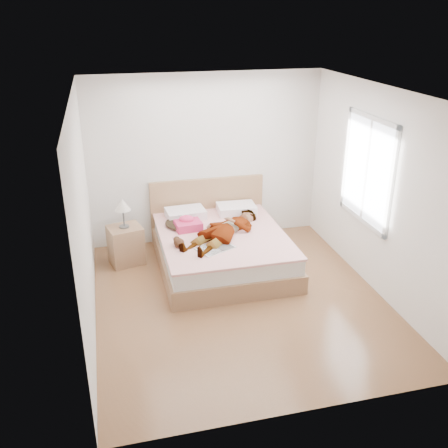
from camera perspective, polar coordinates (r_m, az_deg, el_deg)
name	(u,v)px	position (r m, az deg, el deg)	size (l,w,h in m)	color
ground	(240,300)	(6.46, 1.83, -8.64)	(4.00, 4.00, 0.00)	#523319
woman	(225,227)	(6.96, 0.06, -0.38)	(0.59, 1.58, 0.22)	white
hair	(179,224)	(7.29, -5.14, 0.05)	(0.40, 0.49, 0.07)	black
phone	(184,217)	(7.21, -4.57, 0.86)	(0.04, 0.08, 0.01)	silver
room_shell	(367,171)	(6.74, 16.06, 5.88)	(4.00, 4.00, 4.00)	white
bed	(221,246)	(7.20, -0.35, -2.53)	(1.80, 2.08, 1.00)	brown
towel	(188,224)	(7.16, -4.15, 0.01)	(0.39, 0.33, 0.19)	#D93B64
magazine	(215,248)	(6.59, -1.00, -2.74)	(0.56, 0.48, 0.03)	white
coffee_mug	(222,241)	(6.70, -0.20, -1.93)	(0.13, 0.11, 0.09)	silver
plush_toy	(179,242)	(6.65, -5.22, -2.07)	(0.17, 0.23, 0.12)	black
nightstand	(126,242)	(7.34, -11.17, -2.03)	(0.54, 0.50, 0.99)	brown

